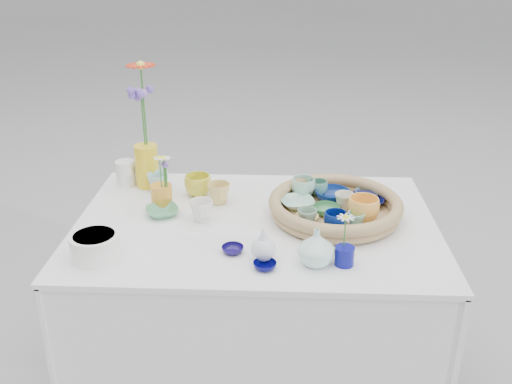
{
  "coord_description": "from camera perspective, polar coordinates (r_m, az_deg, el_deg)",
  "views": [
    {
      "loc": [
        0.08,
        -1.78,
        1.68
      ],
      "look_at": [
        0.0,
        0.02,
        0.87
      ],
      "focal_mm": 40.0,
      "sensor_mm": 36.0,
      "label": 1
    }
  ],
  "objects": [
    {
      "name": "fluted_bowl",
      "position": [
        1.84,
        -15.78,
        -5.24
      ],
      "size": [
        0.19,
        0.19,
        0.08
      ],
      "primitive_type": null,
      "rotation": [
        0.0,
        0.0,
        0.27
      ],
      "color": "white",
      "rests_on": "display_table"
    },
    {
      "name": "tray_ceramic_2",
      "position": [
        1.99,
        10.68,
        -1.73
      ],
      "size": [
        0.13,
        0.13,
        0.09
      ],
      "primitive_type": "imported",
      "rotation": [
        0.0,
        0.0,
        -0.16
      ],
      "color": "#FFB449",
      "rests_on": "wicker_tray"
    },
    {
      "name": "tray_ceramic_12",
      "position": [
        2.17,
        6.25,
        0.43
      ],
      "size": [
        0.08,
        0.08,
        0.06
      ],
      "primitive_type": "imported",
      "rotation": [
        0.0,
        0.0,
        -0.13
      ],
      "color": "#4E8F74",
      "rests_on": "wicker_tray"
    },
    {
      "name": "loose_ceramic_3",
      "position": [
        2.01,
        -5.48,
        -1.87
      ],
      "size": [
        0.09,
        0.09,
        0.08
      ],
      "primitive_type": "imported",
      "rotation": [
        0.0,
        0.0,
        0.09
      ],
      "color": "white",
      "rests_on": "display_table"
    },
    {
      "name": "tray_ceramic_7",
      "position": [
        2.06,
        8.8,
        -0.95
      ],
      "size": [
        0.09,
        0.09,
        0.06
      ],
      "primitive_type": "imported",
      "rotation": [
        0.0,
        0.0,
        -0.33
      ],
      "color": "beige",
      "rests_on": "wicker_tray"
    },
    {
      "name": "tray_ceramic_10",
      "position": [
        1.96,
        5.12,
        -2.68
      ],
      "size": [
        0.08,
        0.08,
        0.03
      ],
      "primitive_type": "imported",
      "rotation": [
        0.0,
        0.0,
        -0.04
      ],
      "color": "#FFD77F",
      "rests_on": "wicker_tray"
    },
    {
      "name": "tray_ceramic_0",
      "position": [
        2.13,
        7.65,
        -0.33
      ],
      "size": [
        0.15,
        0.15,
        0.04
      ],
      "primitive_type": "imported",
      "rotation": [
        0.0,
        0.0,
        -0.2
      ],
      "color": "navy",
      "rests_on": "wicker_tray"
    },
    {
      "name": "loose_ceramic_0",
      "position": [
        2.2,
        -5.83,
        0.67
      ],
      "size": [
        0.14,
        0.14,
        0.08
      ],
      "primitive_type": "imported",
      "rotation": [
        0.0,
        0.0,
        0.43
      ],
      "color": "gold",
      "rests_on": "display_table"
    },
    {
      "name": "loose_ceramic_4",
      "position": [
        1.81,
        -2.35,
        -5.77
      ],
      "size": [
        0.09,
        0.09,
        0.02
      ],
      "primitive_type": "imported",
      "rotation": [
        0.0,
        0.0,
        -0.32
      ],
      "color": "#140B53",
      "rests_on": "display_table"
    },
    {
      "name": "tray_ceramic_5",
      "position": [
        2.07,
        4.12,
        -1.09
      ],
      "size": [
        0.15,
        0.15,
        0.03
      ],
      "primitive_type": "imported",
      "rotation": [
        0.0,
        0.0,
        0.27
      ],
      "color": "#9BD1BC",
      "rests_on": "wicker_tray"
    },
    {
      "name": "tray_ceramic_1",
      "position": [
        2.12,
        11.09,
        -0.84
      ],
      "size": [
        0.13,
        0.13,
        0.03
      ],
      "primitive_type": "imported",
      "rotation": [
        0.0,
        0.0,
        -0.11
      ],
      "color": "black",
      "rests_on": "wicker_tray"
    },
    {
      "name": "tray_ceramic_6",
      "position": [
        2.15,
        4.74,
        0.47
      ],
      "size": [
        0.12,
        0.12,
        0.07
      ],
      "primitive_type": "imported",
      "rotation": [
        0.0,
        0.0,
        -0.39
      ],
      "color": "#96CBB8",
      "rests_on": "wicker_tray"
    },
    {
      "name": "hydrangea",
      "position": [
        2.25,
        -11.23,
        7.06
      ],
      "size": [
        0.09,
        0.09,
        0.27
      ],
      "primitive_type": null,
      "rotation": [
        0.0,
        0.0,
        -0.22
      ],
      "color": "#6F51BF",
      "rests_on": "tall_vase_yellow"
    },
    {
      "name": "loose_ceramic_2",
      "position": [
        2.07,
        -9.36,
        -1.94
      ],
      "size": [
        0.15,
        0.15,
        0.03
      ],
      "primitive_type": "imported",
      "rotation": [
        0.0,
        0.0,
        0.4
      ],
      "color": "#53A16C",
      "rests_on": "display_table"
    },
    {
      "name": "wicker_tray",
      "position": [
        2.04,
        7.92,
        -1.5
      ],
      "size": [
        0.47,
        0.47,
        0.08
      ],
      "primitive_type": null,
      "color": "olive",
      "rests_on": "display_table"
    },
    {
      "name": "tray_ceramic_11",
      "position": [
        1.94,
        9.97,
        -2.76
      ],
      "size": [
        0.08,
        0.08,
        0.06
      ],
      "primitive_type": "imported",
      "rotation": [
        0.0,
        0.0,
        0.36
      ],
      "color": "#77C2AB",
      "rests_on": "wicker_tray"
    },
    {
      "name": "single_daisy",
      "position": [
        1.73,
        8.87,
        -3.95
      ],
      "size": [
        0.08,
        0.08,
        0.12
      ],
      "primitive_type": null,
      "rotation": [
        0.0,
        0.0,
        -0.23
      ],
      "color": "white",
      "rests_on": "bud_vase_cobalt"
    },
    {
      "name": "gerbera",
      "position": [
        2.24,
        -11.14,
        8.44
      ],
      "size": [
        0.14,
        0.14,
        0.33
      ],
      "primitive_type": null,
      "rotation": [
        0.0,
        0.0,
        0.12
      ],
      "color": "red",
      "rests_on": "tall_vase_yellow"
    },
    {
      "name": "bud_vase_cobalt",
      "position": [
        1.76,
        8.84,
        -6.33
      ],
      "size": [
        0.07,
        0.07,
        0.06
      ],
      "primitive_type": "cylinder",
      "rotation": [
        0.0,
        0.0,
        0.14
      ],
      "color": "navy",
      "rests_on": "display_table"
    },
    {
      "name": "tall_vase_yellow",
      "position": [
        2.3,
        -10.86,
        2.58
      ],
      "size": [
        0.1,
        0.1,
        0.17
      ],
      "primitive_type": "cylinder",
      "rotation": [
        0.0,
        0.0,
        0.09
      ],
      "color": "yellow",
      "rests_on": "display_table"
    },
    {
      "name": "loose_ceramic_1",
      "position": [
        2.13,
        -3.73,
        -0.13
      ],
      "size": [
        0.1,
        0.1,
        0.08
      ],
      "primitive_type": "imported",
      "rotation": [
        0.0,
        0.0,
        0.23
      ],
      "color": "#D3B461",
      "rests_on": "display_table"
    },
    {
      "name": "bud_vase_seafoam",
      "position": [
        1.74,
        6.04,
        -5.5
      ],
      "size": [
        0.13,
        0.13,
        0.12
      ],
      "primitive_type": "imported",
      "rotation": [
        0.0,
        0.0,
        0.19
      ],
      "color": "silver",
      "rests_on": "display_table"
    },
    {
      "name": "tray_ceramic_9",
      "position": [
        1.92,
        7.95,
        -2.86
      ],
      "size": [
        0.09,
        0.09,
        0.06
      ],
      "primitive_type": "imported",
      "rotation": [
        0.0,
        0.0,
        0.2
      ],
      "color": "navy",
      "rests_on": "wicker_tray"
    },
    {
      "name": "daisy_posy",
      "position": [
        2.08,
        -9.31,
        2.28
      ],
      "size": [
        0.08,
        0.08,
        0.13
      ],
      "primitive_type": null,
      "rotation": [
        0.0,
        0.0,
        0.0
      ],
      "color": "white",
      "rests_on": "daisy_cup"
    },
    {
      "name": "tray_ceramic_8",
      "position": [
        2.18,
        11.05,
        -0.2
      ],
      "size": [
        0.12,
        0.12,
        0.03
      ],
      "primitive_type": "imported",
      "rotation": [
        0.0,
        0.0,
        0.32
      ],
      "color": "#82B9D4",
      "rests_on": "wicker_tray"
    },
    {
      "name": "loose_ceramic_6",
      "position": [
        1.73,
        0.89,
        -7.36
      ],
      "size": [
        0.07,
        0.07,
        0.02
      ],
      "primitive_type": "imported",
      "rotation": [
        0.0,
        0.0,
        -0.04
      ],
      "color": "#05044C",
      "rests_on": "display_table"
    },
    {
      "name": "white_pitcher",
      "position": [
        2.34,
        -12.89,
        1.83
      ],
      "size": [
        0.12,
        0.09,
        0.1
      ],
      "primitive_type": null,
      "rotation": [
        0.0,
        0.0,
        0.1
      ],
      "color": "silver",
      "rests_on": "display_table"
    },
    {
      "name": "tray_ceramic_3",
      "position": [
        2.03,
        7.03,
        -1.79
      ],
      "size": [
        0.12,
        0.12,
        0.03
      ],
      "primitive_type": "imported",
      "rotation": [
        0.0,
        0.0,
        0.37
      ],
      "color": "#3A814B",
      "rests_on": "wicker_tray"
    },
    {
      "name": "daisy_cup",
      "position": [
        2.13,
        -9.42,
        -0.36
      ],
      "size": [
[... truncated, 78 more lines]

